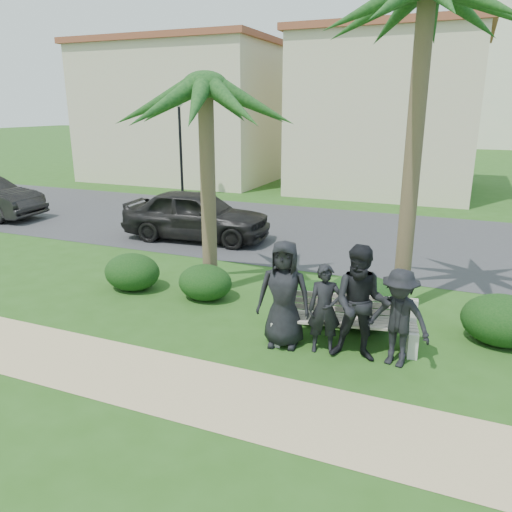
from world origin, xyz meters
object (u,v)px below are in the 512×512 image
Objects in this scene: man_c at (361,304)px; palm_left at (205,88)px; street_lamp at (180,131)px; man_a at (284,294)px; man_d at (398,318)px; man_b at (325,309)px; car_a at (196,215)px; park_bench at (344,325)px.

palm_left is at bearing 147.38° from man_c.
man_a is (9.13, -11.95, -2.01)m from street_lamp.
man_a is at bearing -165.39° from man_d.
man_b is 0.34× the size of car_a.
man_c is at bearing -8.87° from man_a.
man_b is 0.79× the size of man_c.
palm_left is at bearing 144.93° from park_bench.
man_d is 0.30× the size of palm_left.
street_lamp is 1.70× the size of park_bench.
man_c is at bearing -48.91° from street_lamp.
man_d is 0.35× the size of car_a.
man_c is 0.36× the size of palm_left.
palm_left is at bearing 133.87° from man_a.
park_bench is at bearing 125.47° from man_c.
park_bench is 1.66× the size of man_b.
man_c is at bearing -21.22° from man_b.
man_a is at bearing -52.63° from street_lamp.
man_b is 7.95m from car_a.
park_bench is at bearing -23.48° from palm_left.
street_lamp is 2.24× the size of man_c.
man_b reaches higher than park_bench.
street_lamp is at bearing 124.88° from man_c.
man_a is 1.17× the size of man_d.
man_d is at bearing -1.52° from man_c.
man_a is 7.50m from car_a.
man_d is (0.91, -0.32, 0.42)m from park_bench.
man_d is (11.01, -11.91, -2.15)m from street_lamp.
street_lamp is 0.81× the size of palm_left.
car_a is at bearing 122.93° from palm_left.
man_c is 5.29m from palm_left.
park_bench is 0.76m from man_c.
man_b is at bearing 169.56° from man_c.
street_lamp reaches higher than car_a.
palm_left is 1.17× the size of car_a.
park_bench is at bearing 173.79° from man_d.
man_c is (10.43, -11.96, -1.98)m from street_lamp.
park_bench is 1.05m from man_d.
man_a is 0.97× the size of man_c.
car_a is at bearing 131.09° from man_c.
man_c is 1.20× the size of man_d.
street_lamp is at bearing 146.06° from man_d.
street_lamp reaches higher than man_a.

